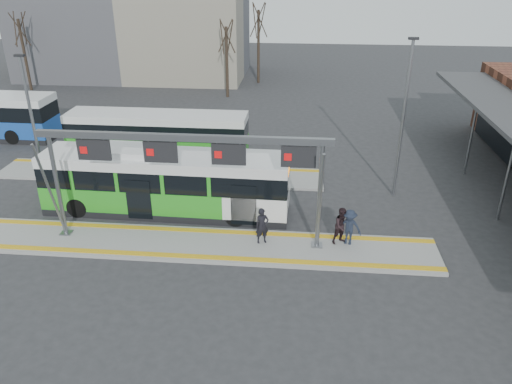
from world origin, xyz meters
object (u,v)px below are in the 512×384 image
hero_bus (165,183)px  passenger_c (349,227)px  gantry (187,158)px  passenger_b (342,226)px  passenger_a (262,226)px

hero_bus → passenger_c: 9.68m
passenger_c → hero_bus: bearing=177.3°
gantry → passenger_b: 7.71m
gantry → passenger_c: gantry is taller
hero_bus → passenger_b: bearing=-15.5°
passenger_a → passenger_c: passenger_c is taller
gantry → passenger_b: bearing=3.5°
passenger_a → passenger_b: 3.68m
passenger_a → passenger_c: (3.98, 0.25, 0.00)m
hero_bus → passenger_b: hero_bus is taller
gantry → passenger_c: size_ratio=7.48×
hero_bus → passenger_c: bearing=-15.4°
passenger_c → passenger_a: bearing=-162.5°
hero_bus → passenger_c: hero_bus is taller
passenger_a → passenger_c: 3.99m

